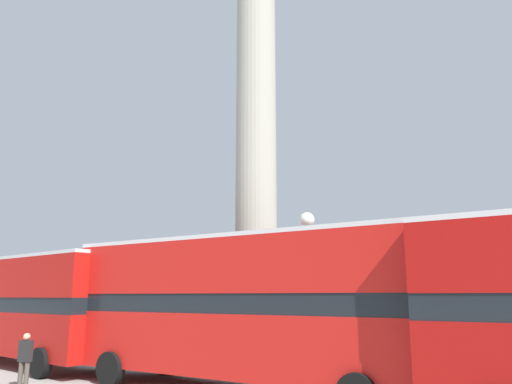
% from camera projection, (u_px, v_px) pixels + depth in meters
% --- Properties ---
extents(ground_plane, '(200.00, 200.00, 0.00)m').
position_uv_depth(ground_plane, '(256.00, 366.00, 19.59)').
color(ground_plane, '#9E9B93').
extents(monument_column, '(5.91, 5.91, 23.03)m').
position_uv_depth(monument_column, '(256.00, 185.00, 21.09)').
color(monument_column, '#A39E8E').
rests_on(monument_column, ground_plane).
extents(bus_a, '(11.53, 3.00, 4.42)m').
position_uv_depth(bus_a, '(241.00, 304.00, 14.64)').
color(bus_a, red).
rests_on(bus_a, ground_plane).
extents(bus_c, '(10.74, 3.55, 4.22)m').
position_uv_depth(bus_c, '(28.00, 305.00, 20.20)').
color(bus_c, '#B7140F').
rests_on(bus_c, ground_plane).
extents(street_lamp, '(0.50, 0.50, 5.47)m').
position_uv_depth(street_lamp, '(308.00, 272.00, 16.55)').
color(street_lamp, black).
rests_on(street_lamp, ground_plane).
extents(pedestrian_near_lamp, '(0.45, 0.27, 1.59)m').
position_uv_depth(pedestrian_near_lamp, '(25.00, 358.00, 14.78)').
color(pedestrian_near_lamp, '#4C473D').
rests_on(pedestrian_near_lamp, ground_plane).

